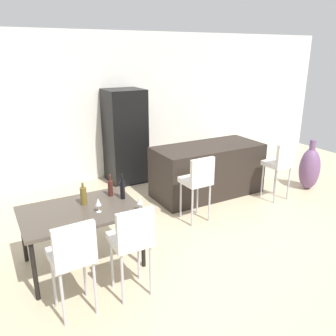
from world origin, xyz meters
name	(u,v)px	position (x,y,z in m)	size (l,w,h in m)	color
ground_plane	(211,218)	(0.00, 0.00, 0.00)	(10.00, 10.00, 0.00)	#C6B28E
back_wall	(139,105)	(0.00, 2.69, 1.45)	(10.00, 0.12, 2.90)	silver
kitchen_island	(207,170)	(0.51, 0.87, 0.46)	(1.98, 0.89, 0.92)	black
bar_chair_left	(198,179)	(-0.26, 0.04, 0.70)	(0.41, 0.41, 1.05)	silver
bar_chair_middle	(280,162)	(1.45, 0.04, 0.70)	(0.40, 0.40, 1.05)	silver
dining_table	(80,214)	(-2.12, -0.23, 0.68)	(1.37, 0.94, 0.74)	#4C4238
dining_chair_near	(73,254)	(-2.43, -1.07, 0.70)	(0.42, 0.42, 1.05)	silver
dining_chair_far	(132,238)	(-1.82, -1.07, 0.70)	(0.41, 0.41, 1.05)	silver
wine_bottle_inner	(123,189)	(-1.55, -0.18, 0.87)	(0.06, 0.06, 0.33)	black
wine_bottle_far	(83,196)	(-2.04, -0.11, 0.85)	(0.08, 0.08, 0.28)	brown
wine_bottle_corner	(110,188)	(-1.65, -0.01, 0.85)	(0.07, 0.07, 0.29)	#471E19
wine_glass_left	(140,201)	(-1.51, -0.60, 0.86)	(0.07, 0.07, 0.17)	silver
wine_glass_middle	(98,202)	(-1.95, -0.40, 0.86)	(0.07, 0.07, 0.17)	silver
refrigerator	(125,136)	(-0.51, 2.25, 0.92)	(0.72, 0.68, 1.84)	black
floor_vase	(309,168)	(2.35, 0.12, 0.41)	(0.38, 0.38, 0.96)	#704C75
potted_plant	(214,150)	(1.68, 2.24, 0.35)	(0.39, 0.39, 0.59)	beige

